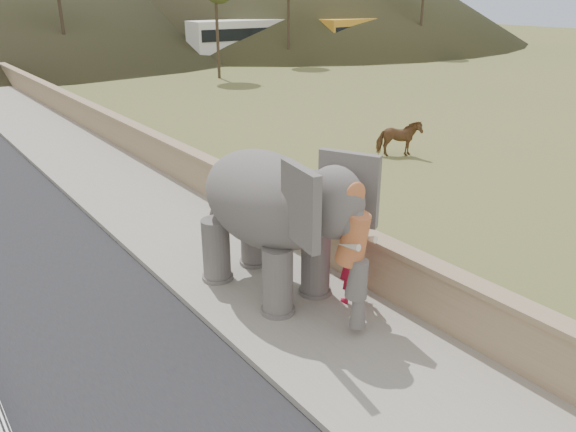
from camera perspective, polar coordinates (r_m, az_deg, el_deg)
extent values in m
plane|color=olive|center=(9.43, 6.08, -13.46)|extent=(160.00, 160.00, 0.00)
cube|color=#9E9687|center=(17.29, -16.75, 3.00)|extent=(3.00, 120.00, 0.15)
cube|color=tan|center=(17.73, -11.94, 5.55)|extent=(0.30, 120.00, 1.10)
imported|color=brown|center=(20.01, 11.19, 7.73)|extent=(1.63, 1.39, 1.27)
imported|color=silver|center=(47.04, -3.85, 16.31)|extent=(4.28, 1.84, 1.44)
cube|color=white|center=(48.38, -3.45, 17.47)|extent=(11.13, 3.15, 3.10)
cube|color=gold|center=(52.07, 8.47, 17.61)|extent=(11.02, 2.60, 3.10)
imported|color=#AA122A|center=(10.10, 6.59, -4.43)|extent=(0.61, 0.40, 1.66)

